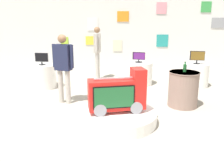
# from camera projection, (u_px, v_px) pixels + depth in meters

# --- Properties ---
(ground_plane) EXTENTS (30.00, 30.00, 0.00)m
(ground_plane) POSITION_uv_depth(u_px,v_px,m) (122.00, 113.00, 5.16)
(ground_plane) COLOR #A8A091
(back_wall_display) EXTENTS (11.77, 0.13, 3.26)m
(back_wall_display) POSITION_uv_depth(u_px,v_px,m) (113.00, 29.00, 9.84)
(back_wall_display) COLOR silver
(back_wall_display) RESTS_ON ground
(main_display_pedestal) EXTENTS (1.57, 1.57, 0.23)m
(main_display_pedestal) POSITION_uv_depth(u_px,v_px,m) (116.00, 117.00, 4.68)
(main_display_pedestal) COLOR white
(main_display_pedestal) RESTS_ON ground
(novelty_firetruck_tv) EXTENTS (1.13, 0.56, 0.84)m
(novelty_firetruck_tv) POSITION_uv_depth(u_px,v_px,m) (118.00, 95.00, 4.56)
(novelty_firetruck_tv) COLOR gray
(novelty_firetruck_tv) RESTS_ON main_display_pedestal
(display_pedestal_left_rear) EXTENTS (0.75, 0.75, 0.69)m
(display_pedestal_left_rear) POSITION_uv_depth(u_px,v_px,m) (43.00, 76.00, 7.04)
(display_pedestal_left_rear) COLOR white
(display_pedestal_left_rear) RESTS_ON ground
(tv_on_left_rear) EXTENTS (0.42, 0.18, 0.37)m
(tv_on_left_rear) POSITION_uv_depth(u_px,v_px,m) (42.00, 58.00, 6.90)
(tv_on_left_rear) COLOR black
(tv_on_left_rear) RESTS_ON display_pedestal_left_rear
(display_pedestal_center_rear) EXTENTS (0.75, 0.75, 0.69)m
(display_pedestal_center_rear) POSITION_uv_depth(u_px,v_px,m) (196.00, 75.00, 7.21)
(display_pedestal_center_rear) COLOR white
(display_pedestal_center_rear) RESTS_ON ground
(tv_on_center_rear) EXTENTS (0.42, 0.18, 0.38)m
(tv_on_center_rear) POSITION_uv_depth(u_px,v_px,m) (197.00, 57.00, 7.07)
(tv_on_center_rear) COLOR black
(tv_on_center_rear) RESTS_ON display_pedestal_center_rear
(display_pedestal_right_rear) EXTENTS (0.86, 0.86, 0.69)m
(display_pedestal_right_rear) POSITION_uv_depth(u_px,v_px,m) (138.00, 73.00, 7.46)
(display_pedestal_right_rear) COLOR white
(display_pedestal_right_rear) RESTS_ON ground
(tv_on_right_rear) EXTENTS (0.37, 0.23, 0.32)m
(tv_on_right_rear) POSITION_uv_depth(u_px,v_px,m) (139.00, 57.00, 7.33)
(tv_on_right_rear) COLOR black
(tv_on_right_rear) RESTS_ON display_pedestal_right_rear
(side_table_round) EXTENTS (0.70, 0.70, 0.82)m
(side_table_round) POSITION_uv_depth(u_px,v_px,m) (183.00, 89.00, 5.50)
(side_table_round) COLOR gray
(side_table_round) RESTS_ON ground
(bottle_on_side_table) EXTENTS (0.08, 0.08, 0.23)m
(bottle_on_side_table) POSITION_uv_depth(u_px,v_px,m) (185.00, 68.00, 5.40)
(bottle_on_side_table) COLOR #195926
(bottle_on_side_table) RESTS_ON side_table_round
(shopper_browsing_near_truck) EXTENTS (0.23, 0.56, 1.76)m
(shopper_browsing_near_truck) POSITION_uv_depth(u_px,v_px,m) (97.00, 49.00, 7.89)
(shopper_browsing_near_truck) COLOR #B2ADA3
(shopper_browsing_near_truck) RESTS_ON ground
(shopper_browsing_rear) EXTENTS (0.52, 0.33, 1.65)m
(shopper_browsing_rear) POSITION_uv_depth(u_px,v_px,m) (63.00, 64.00, 5.58)
(shopper_browsing_rear) COLOR #B2ADA3
(shopper_browsing_rear) RESTS_ON ground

